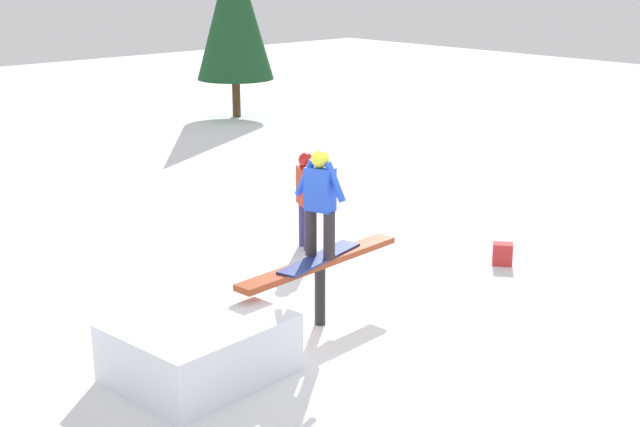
# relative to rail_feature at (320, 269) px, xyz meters

# --- Properties ---
(ground_plane) EXTENTS (60.00, 60.00, 0.00)m
(ground_plane) POSITION_rel_rail_feature_xyz_m (0.00, 0.00, -0.75)
(ground_plane) COLOR white
(rail_feature) EXTENTS (2.73, 0.51, 0.88)m
(rail_feature) POSITION_rel_rail_feature_xyz_m (0.00, 0.00, 0.00)
(rail_feature) COLOR black
(rail_feature) RESTS_ON ground
(snow_kicker_ramp) EXTENTS (1.92, 1.65, 0.68)m
(snow_kicker_ramp) POSITION_rel_rail_feature_xyz_m (-1.99, -0.17, -0.41)
(snow_kicker_ramp) COLOR white
(snow_kicker_ramp) RESTS_ON ground
(main_rider_on_rail) EXTENTS (1.53, 0.74, 1.41)m
(main_rider_on_rail) POSITION_rel_rail_feature_xyz_m (0.00, 0.00, 0.83)
(main_rider_on_rail) COLOR navy
(main_rider_on_rail) RESTS_ON rail_feature
(bystander_red) EXTENTS (0.39, 0.70, 1.59)m
(bystander_red) POSITION_rel_rail_feature_xyz_m (1.95, 2.45, 0.14)
(bystander_red) COLOR navy
(bystander_red) RESTS_ON ground
(backpack_on_snow) EXTENTS (0.36, 0.37, 0.34)m
(backpack_on_snow) POSITION_rel_rail_feature_xyz_m (3.63, -0.20, -0.58)
(backpack_on_snow) COLOR red
(backpack_on_snow) RESTS_ON ground
(pine_tree_near) EXTENTS (2.24, 2.24, 5.08)m
(pine_tree_near) POSITION_rel_rail_feature_xyz_m (8.71, 13.09, 2.34)
(pine_tree_near) COLOR #4C331E
(pine_tree_near) RESTS_ON ground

